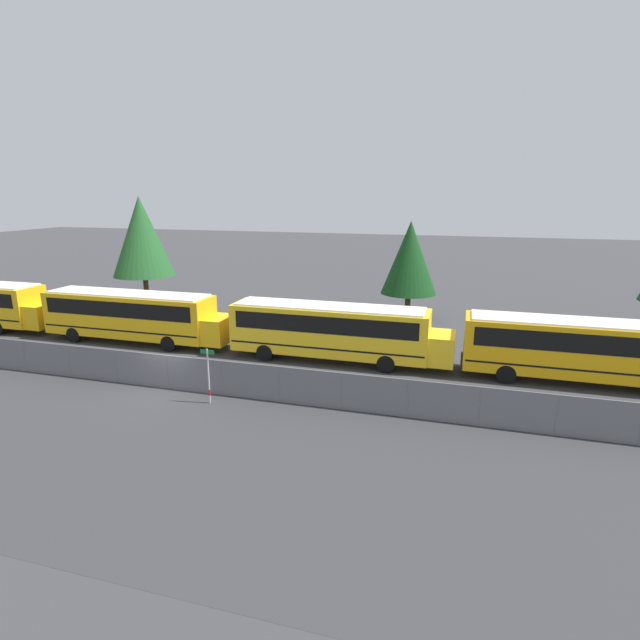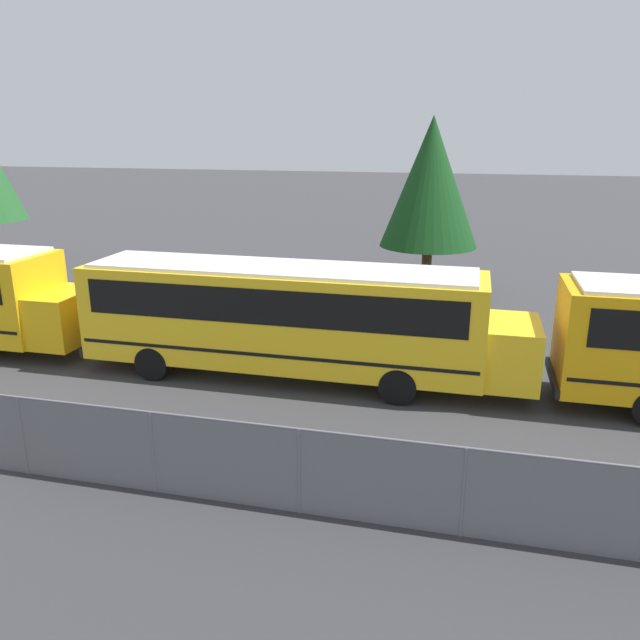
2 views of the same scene
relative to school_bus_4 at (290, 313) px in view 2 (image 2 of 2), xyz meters
The scene contains 2 objects.
school_bus_4 is the anchor object (origin of this frame).
tree_2 11.99m from the school_bus_4, 74.47° to the left, with size 4.29×4.29×7.73m.
Camera 2 is at (12.02, -10.10, 7.14)m, focal length 35.00 mm.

